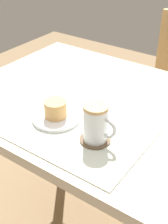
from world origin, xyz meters
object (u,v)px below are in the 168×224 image
(pastry_plate, at_px, (56,118))
(pastry, at_px, (56,109))
(coffee_mug, at_px, (96,123))
(dining_table, at_px, (121,130))

(pastry_plate, distance_m, pastry, 0.03)
(coffee_mug, bearing_deg, pastry, 173.56)
(pastry_plate, height_order, pastry, pastry)
(dining_table, xyz_separation_m, pastry, (-0.14, -0.18, 0.13))
(pastry, distance_m, coffee_mug, 0.17)
(dining_table, height_order, pastry_plate, pastry_plate)
(dining_table, relative_size, pastry, 16.75)
(dining_table, distance_m, pastry_plate, 0.25)
(pastry, relative_size, coffee_mug, 0.62)
(dining_table, distance_m, coffee_mug, 0.25)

